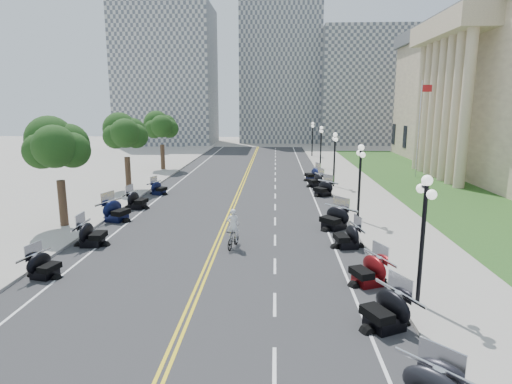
{
  "coord_description": "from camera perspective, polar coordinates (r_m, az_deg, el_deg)",
  "views": [
    {
      "loc": [
        3.17,
        -23.28,
        7.54
      ],
      "look_at": [
        1.94,
        3.86,
        2.0
      ],
      "focal_mm": 30.0,
      "sensor_mm": 36.0,
      "label": 1
    }
  ],
  "objects": [
    {
      "name": "distant_block_c",
      "position": [
        90.34,
        15.03,
        13.34
      ],
      "size": [
        20.0,
        14.0,
        22.0
      ],
      "primitive_type": "cube",
      "color": "gray",
      "rests_on": "ground"
    },
    {
      "name": "lane_dash_12",
      "position": [
        47.88,
        2.59,
        2.47
      ],
      "size": [
        0.12,
        2.0,
        0.0
      ],
      "primitive_type": "cube",
      "color": "white",
      "rests_on": "road"
    },
    {
      "name": "lane_dash_8",
      "position": [
        32.18,
        2.57,
        -2.02
      ],
      "size": [
        0.12,
        2.0,
        0.0
      ],
      "primitive_type": "cube",
      "color": "white",
      "rests_on": "road"
    },
    {
      "name": "lane_dash_5",
      "position": [
        20.7,
        2.53,
        -9.81
      ],
      "size": [
        0.12,
        2.0,
        0.0
      ],
      "primitive_type": "cube",
      "color": "white",
      "rests_on": "road"
    },
    {
      "name": "bicycle",
      "position": [
        23.04,
        -3.05,
        -6.23
      ],
      "size": [
        0.88,
        1.8,
        1.04
      ],
      "primitive_type": "imported",
      "rotation": [
        0.0,
        0.0,
        -0.24
      ],
      "color": "#A51414",
      "rests_on": "road"
    },
    {
      "name": "lane_dash_14",
      "position": [
        55.79,
        2.6,
        3.76
      ],
      "size": [
        0.12,
        2.0,
        0.0
      ],
      "primitive_type": "cube",
      "color": "white",
      "rests_on": "road"
    },
    {
      "name": "centerline_yellow_b",
      "position": [
        34.26,
        -2.58,
        -1.18
      ],
      "size": [
        0.12,
        90.0,
        0.0
      ],
      "primitive_type": "cube",
      "color": "yellow",
      "rests_on": "road"
    },
    {
      "name": "edge_line_south",
      "position": [
        35.44,
        -13.14,
        -1.04
      ],
      "size": [
        0.12,
        90.0,
        0.0
      ],
      "primitive_type": "cube",
      "color": "white",
      "rests_on": "road"
    },
    {
      "name": "lane_dash_16",
      "position": [
        63.73,
        2.6,
        4.73
      ],
      "size": [
        0.12,
        2.0,
        0.0
      ],
      "primitive_type": "cube",
      "color": "white",
      "rests_on": "road"
    },
    {
      "name": "tree_3",
      "position": [
        39.64,
        -16.96,
        7.0
      ],
      "size": [
        4.8,
        4.8,
        9.2
      ],
      "primitive_type": null,
      "color": "#235619",
      "rests_on": "sidewalk_south"
    },
    {
      "name": "lane_dash_15",
      "position": [
        59.76,
        2.6,
        4.28
      ],
      "size": [
        0.12,
        2.0,
        0.0
      ],
      "primitive_type": "cube",
      "color": "white",
      "rests_on": "road"
    },
    {
      "name": "lane_dash_13",
      "position": [
        51.83,
        2.59,
        3.17
      ],
      "size": [
        0.12,
        2.0,
        0.0
      ],
      "primitive_type": "cube",
      "color": "white",
      "rests_on": "road"
    },
    {
      "name": "street_lamp_1",
      "position": [
        16.96,
        21.27,
        -6.23
      ],
      "size": [
        0.5,
        1.2,
        4.9
      ],
      "primitive_type": null,
      "color": "black",
      "rests_on": "sidewalk_north"
    },
    {
      "name": "lane_dash_17",
      "position": [
        67.7,
        2.6,
        5.13
      ],
      "size": [
        0.12,
        2.0,
        0.0
      ],
      "primitive_type": "cube",
      "color": "white",
      "rests_on": "road"
    },
    {
      "name": "ground",
      "position": [
        24.68,
        -4.95,
        -6.31
      ],
      "size": [
        160.0,
        160.0,
        0.0
      ],
      "primitive_type": "plane",
      "color": "gray"
    },
    {
      "name": "motorcycle_s_6",
      "position": [
        29.67,
        -18.11,
        -2.23
      ],
      "size": [
        2.82,
        2.82,
        1.56
      ],
      "primitive_type": null,
      "rotation": [
        0.0,
        0.0,
        1.25
      ],
      "color": "black",
      "rests_on": "road"
    },
    {
      "name": "distant_block_b",
      "position": [
        91.59,
        3.22,
        16.18
      ],
      "size": [
        16.0,
        12.0,
        30.0
      ],
      "primitive_type": "cube",
      "color": "gray",
      "rests_on": "ground"
    },
    {
      "name": "street_lamp_3",
      "position": [
        39.96,
        10.4,
        4.24
      ],
      "size": [
        0.5,
        1.2,
        4.9
      ],
      "primitive_type": null,
      "color": "black",
      "rests_on": "sidewalk_north"
    },
    {
      "name": "lawn",
      "position": [
        44.34,
        21.4,
        1.0
      ],
      "size": [
        9.0,
        60.0,
        0.1
      ],
      "primitive_type": "cube",
      "color": "#356023",
      "rests_on": "ground"
    },
    {
      "name": "motorcycle_s_4",
      "position": [
        21.39,
        -26.43,
        -8.6
      ],
      "size": [
        2.15,
        2.15,
        1.25
      ],
      "primitive_type": null,
      "rotation": [
        0.0,
        0.0,
        1.33
      ],
      "color": "black",
      "rests_on": "road"
    },
    {
      "name": "street_lamp_4",
      "position": [
        51.81,
        8.64,
        5.93
      ],
      "size": [
        0.5,
        1.2,
        4.9
      ],
      "primitive_type": null,
      "color": "black",
      "rests_on": "sidewalk_north"
    },
    {
      "name": "flagpole",
      "position": [
        47.72,
        20.89,
        7.73
      ],
      "size": [
        1.1,
        0.2,
        10.0
      ],
      "primitive_type": null,
      "color": "silver",
      "rests_on": "ground"
    },
    {
      "name": "cyclist_rider",
      "position": [
        22.65,
        -3.09,
        -2.79
      ],
      "size": [
        0.66,
        0.43,
        1.81
      ],
      "primitive_type": "imported",
      "rotation": [
        0.0,
        0.0,
        3.14
      ],
      "color": "white",
      "rests_on": "bicycle"
    },
    {
      "name": "sidewalk_north",
      "position": [
        34.89,
        14.65,
        -1.21
      ],
      "size": [
        5.0,
        90.0,
        0.15
      ],
      "primitive_type": "cube",
      "color": "#9E9991",
      "rests_on": "ground"
    },
    {
      "name": "centerline_yellow_a",
      "position": [
        34.28,
        -2.98,
        -1.17
      ],
      "size": [
        0.12,
        90.0,
        0.0
      ],
      "primitive_type": "cube",
      "color": "yellow",
      "rests_on": "road"
    },
    {
      "name": "tree_2",
      "position": [
        28.64,
        -24.9,
        4.87
      ],
      "size": [
        4.8,
        4.8,
        9.2
      ],
      "primitive_type": null,
      "color": "#235619",
      "rests_on": "sidewalk_south"
    },
    {
      "name": "motorcycle_n_8",
      "position": [
        36.44,
        8.93,
        0.59
      ],
      "size": [
        2.86,
        2.86,
        1.43
      ],
      "primitive_type": null,
      "rotation": [
        0.0,
        0.0,
        -0.92
      ],
      "color": "black",
      "rests_on": "road"
    },
    {
      "name": "lane_dash_11",
      "position": [
        43.93,
        2.59,
        1.65
      ],
      "size": [
        0.12,
        2.0,
        0.0
      ],
      "primitive_type": "cube",
      "color": "white",
      "rests_on": "road"
    },
    {
      "name": "lane_dash_18",
      "position": [
        71.68,
        2.61,
        5.49
      ],
      "size": [
        0.12,
        2.0,
        0.0
      ],
      "primitive_type": "cube",
      "color": "white",
      "rests_on": "road"
    },
    {
      "name": "tree_4",
      "position": [
        51.09,
        -12.49,
        8.13
      ],
      "size": [
        4.8,
        4.8,
        9.2
      ],
      "primitive_type": null,
      "color": "#235619",
      "rests_on": "sidewalk_south"
    },
    {
      "name": "edge_line_north",
      "position": [
        34.28,
        7.93,
        -1.27
      ],
      "size": [
        0.12,
        90.0,
        0.0
      ],
      "primitive_type": "cube",
      "color": "white",
      "rests_on": "road"
    },
    {
      "name": "lane_dash_7",
      "position": [
        28.3,
        2.56,
        -3.91
      ],
      "size": [
        0.12,
        2.0,
        0.0
      ],
      "primitive_type": "cube",
      "color": "white",
      "rests_on": "road"
    },
    {
      "name": "lane_dash_9",
      "position": [
        36.08,
        2.58,
        -0.53
      ],
      "size": [
        0.12,
        2.0,
        0.0
      ],
      "primitive_type": "cube",
      "color": "white",
      "rests_on": "road"
    },
    {
      "name": "motorcycle_n_5",
      "position": [
        23.56,
        12.05,
        -5.62
      ],
      "size": [
        2.32,
        2.32,
        1.4
      ],
      "primitive_type": null,
      "rotation": [
        0.0,
        0.0,
        -1.4
      ],
      "color": "black",
      "rests_on": "road"
    },
    {
      "name": "lane_dash_4",
      "position": [
        17.04,
        2.51,
        -14.71
      ],
      "size": [
        0.12,
        2.0,
        0.0
      ],
      "primitive_type": "cube",
      "color": "white",
      "rests_on": "road"
    },
    {
      "name": "sidewalk_south",
      "position": [
        36.75,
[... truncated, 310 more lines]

